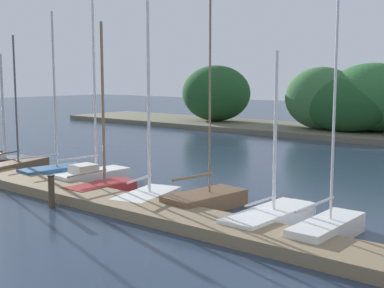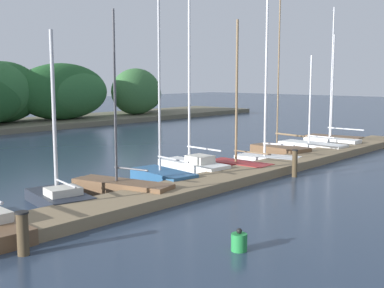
% 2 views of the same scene
% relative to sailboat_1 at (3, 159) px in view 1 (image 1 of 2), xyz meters
% --- Properties ---
extents(dock_pier, '(26.56, 1.80, 0.35)m').
position_rel_sailboat_1_xyz_m(dock_pier, '(8.70, -2.02, -0.16)').
color(dock_pier, '#847051').
rests_on(dock_pier, ground).
extents(sailboat_1, '(1.82, 2.97, 5.44)m').
position_rel_sailboat_1_xyz_m(sailboat_1, '(0.00, 0.00, 0.00)').
color(sailboat_1, '#232833').
rests_on(sailboat_1, ground).
extents(sailboat_2, '(1.78, 3.88, 6.21)m').
position_rel_sailboat_1_xyz_m(sailboat_2, '(2.07, -0.50, -0.02)').
color(sailboat_2, brown).
rests_on(sailboat_2, ground).
extents(sailboat_3, '(1.55, 3.12, 7.09)m').
position_rel_sailboat_1_xyz_m(sailboat_3, '(4.47, -0.11, 0.01)').
color(sailboat_3, '#285684').
rests_on(sailboat_3, ground).
extents(sailboat_4, '(1.36, 3.47, 8.30)m').
position_rel_sailboat_1_xyz_m(sailboat_4, '(6.61, 0.25, 0.09)').
color(sailboat_4, white).
rests_on(sailboat_4, ground).
extents(sailboat_5, '(1.21, 3.13, 6.37)m').
position_rel_sailboat_1_xyz_m(sailboat_5, '(8.41, -0.77, 0.01)').
color(sailboat_5, maroon).
rests_on(sailboat_5, ground).
extents(sailboat_6, '(1.90, 3.17, 7.47)m').
position_rel_sailboat_1_xyz_m(sailboat_6, '(10.74, -0.70, 0.04)').
color(sailboat_6, white).
rests_on(sailboat_6, ground).
extents(sailboat_7, '(1.63, 3.22, 8.27)m').
position_rel_sailboat_1_xyz_m(sailboat_7, '(12.85, -0.02, 0.01)').
color(sailboat_7, brown).
rests_on(sailboat_7, ground).
extents(sailboat_8, '(1.25, 3.82, 5.12)m').
position_rel_sailboat_1_xyz_m(sailboat_8, '(15.55, -0.36, -0.05)').
color(sailboat_8, white).
rests_on(sailboat_8, ground).
extents(sailboat_9, '(0.97, 3.48, 7.78)m').
position_rel_sailboat_1_xyz_m(sailboat_9, '(17.47, -0.59, 0.02)').
color(sailboat_9, white).
rests_on(sailboat_9, ground).
extents(mooring_piling_1, '(0.24, 0.24, 1.11)m').
position_rel_sailboat_1_xyz_m(mooring_piling_1, '(8.79, -3.35, 0.23)').
color(mooring_piling_1, '#4C3D28').
rests_on(mooring_piling_1, ground).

